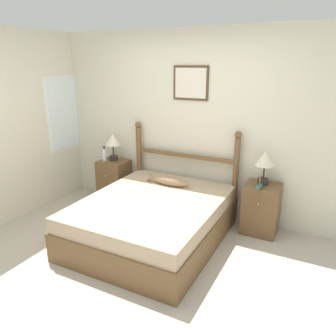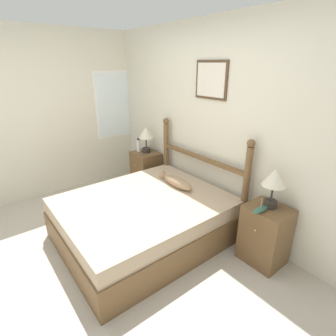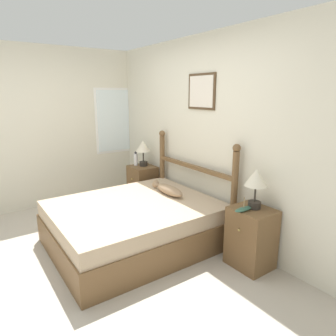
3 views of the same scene
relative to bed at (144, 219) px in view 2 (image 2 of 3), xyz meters
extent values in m
plane|color=#B7AD9E|center=(0.10, -0.69, -0.26)|extent=(16.00, 16.00, 0.00)
cube|color=beige|center=(0.10, 1.04, 1.01)|extent=(6.40, 0.06, 2.55)
cube|color=#4C3823|center=(0.05, 1.00, 1.58)|extent=(0.50, 0.02, 0.45)
cube|color=silver|center=(0.05, 0.98, 1.58)|extent=(0.44, 0.01, 0.39)
cube|color=beige|center=(-2.03, -0.69, 1.01)|extent=(0.06, 6.40, 2.55)
cube|color=white|center=(-2.00, 0.84, 1.08)|extent=(0.01, 0.97, 1.16)
cube|color=white|center=(-1.99, 0.84, 1.08)|extent=(0.01, 0.89, 1.08)
cube|color=brown|center=(0.00, 0.00, -0.09)|extent=(1.58, 1.92, 0.35)
cube|color=tan|center=(0.00, 0.00, 0.18)|extent=(1.54, 1.88, 0.18)
cylinder|color=brown|center=(-0.75, 0.92, 0.33)|extent=(0.08, 0.08, 1.19)
sphere|color=brown|center=(-0.75, 0.92, 0.97)|extent=(0.09, 0.09, 0.09)
cylinder|color=brown|center=(0.75, 0.92, 0.33)|extent=(0.08, 0.08, 1.19)
sphere|color=brown|center=(0.75, 0.92, 0.97)|extent=(0.09, 0.09, 0.09)
cube|color=brown|center=(0.00, 0.92, 0.59)|extent=(1.50, 0.05, 0.05)
cube|color=brown|center=(-1.14, 0.79, 0.07)|extent=(0.43, 0.38, 0.66)
sphere|color=tan|center=(-1.14, 0.59, 0.21)|extent=(0.02, 0.02, 0.02)
cube|color=brown|center=(1.14, 0.79, 0.07)|extent=(0.43, 0.38, 0.66)
sphere|color=tan|center=(1.14, 0.59, 0.21)|extent=(0.02, 0.02, 0.02)
cylinder|color=#2D2823|center=(-1.15, 0.82, 0.43)|extent=(0.13, 0.13, 0.07)
cylinder|color=#2D2823|center=(-1.15, 0.82, 0.55)|extent=(0.02, 0.02, 0.17)
cone|color=beige|center=(-1.15, 0.82, 0.73)|extent=(0.24, 0.24, 0.18)
cylinder|color=#2D2823|center=(1.13, 0.81, 0.43)|extent=(0.13, 0.13, 0.07)
cylinder|color=#2D2823|center=(1.13, 0.81, 0.55)|extent=(0.02, 0.02, 0.17)
cone|color=beige|center=(1.13, 0.81, 0.73)|extent=(0.24, 0.24, 0.18)
cylinder|color=white|center=(-1.27, 0.74, 0.49)|extent=(0.07, 0.07, 0.19)
sphere|color=#333338|center=(-1.27, 0.74, 0.61)|extent=(0.04, 0.04, 0.04)
ellipsoid|color=#386651|center=(1.12, 0.67, 0.41)|extent=(0.08, 0.25, 0.04)
cylinder|color=#997F56|center=(1.12, 0.67, 0.48)|extent=(0.01, 0.01, 0.11)
ellipsoid|color=#997A5B|center=(-0.03, 0.55, 0.33)|extent=(0.53, 0.16, 0.12)
cone|color=#997A5B|center=(-0.32, 0.55, 0.33)|extent=(0.08, 0.11, 0.11)
camera|label=1|loc=(1.82, -3.14, 1.85)|focal=35.00mm
camera|label=2|loc=(2.34, -1.47, 1.77)|focal=28.00mm
camera|label=3|loc=(3.02, -1.61, 1.57)|focal=32.00mm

